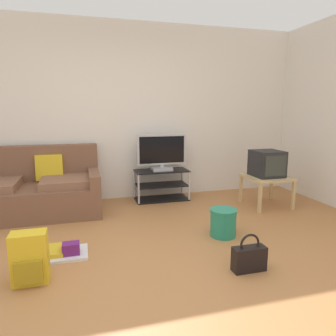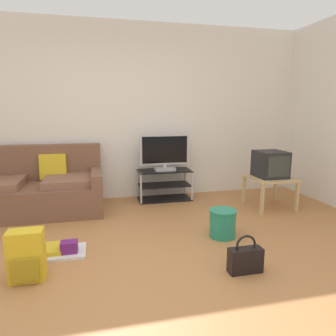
# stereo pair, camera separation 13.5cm
# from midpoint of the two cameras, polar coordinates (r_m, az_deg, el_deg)

# --- Properties ---
(ground_plane) EXTENTS (9.00, 9.80, 0.02)m
(ground_plane) POSITION_cam_midpoint_polar(r_m,az_deg,el_deg) (2.87, -5.61, -18.67)
(ground_plane) COLOR #B27542
(wall_back) EXTENTS (9.00, 0.10, 2.70)m
(wall_back) POSITION_cam_midpoint_polar(r_m,az_deg,el_deg) (4.94, -10.90, 9.97)
(wall_back) COLOR silver
(wall_back) RESTS_ON ground_plane
(couch) EXTENTS (1.79, 0.94, 0.90)m
(couch) POSITION_cam_midpoint_polar(r_m,az_deg,el_deg) (4.61, -24.48, -3.78)
(couch) COLOR brown
(couch) RESTS_ON ground_plane
(tv_stand) EXTENTS (0.82, 0.40, 0.47)m
(tv_stand) POSITION_cam_midpoint_polar(r_m,az_deg,el_deg) (4.86, -2.00, -3.12)
(tv_stand) COLOR black
(tv_stand) RESTS_ON ground_plane
(flat_tv) EXTENTS (0.76, 0.22, 0.56)m
(flat_tv) POSITION_cam_midpoint_polar(r_m,az_deg,el_deg) (4.74, -1.97, 2.82)
(flat_tv) COLOR #B2B2B7
(flat_tv) RESTS_ON tv_stand
(side_table) EXTENTS (0.59, 0.59, 0.44)m
(side_table) POSITION_cam_midpoint_polar(r_m,az_deg,el_deg) (4.71, 16.91, -2.19)
(side_table) COLOR tan
(side_table) RESTS_ON ground_plane
(crt_tv) EXTENTS (0.39, 0.42, 0.37)m
(crt_tv) POSITION_cam_midpoint_polar(r_m,az_deg,el_deg) (4.68, 16.96, 0.80)
(crt_tv) COLOR #232326
(crt_tv) RESTS_ON side_table
(backpack) EXTENTS (0.28, 0.24, 0.43)m
(backpack) POSITION_cam_midpoint_polar(r_m,az_deg,el_deg) (2.87, -25.35, -14.80)
(backpack) COLOR gold
(backpack) RESTS_ON ground_plane
(handbag) EXTENTS (0.30, 0.12, 0.34)m
(handbag) POSITION_cam_midpoint_polar(r_m,az_deg,el_deg) (2.89, 13.35, -15.74)
(handbag) COLOR black
(handbag) RESTS_ON ground_plane
(cleaning_bucket) EXTENTS (0.30, 0.30, 0.31)m
(cleaning_bucket) POSITION_cam_midpoint_polar(r_m,az_deg,el_deg) (3.55, 9.03, -9.74)
(cleaning_bucket) COLOR #238466
(cleaning_bucket) RESTS_ON ground_plane
(floor_tray) EXTENTS (0.48, 0.34, 0.14)m
(floor_tray) POSITION_cam_midpoint_polar(r_m,az_deg,el_deg) (3.29, -20.15, -14.33)
(floor_tray) COLOR silver
(floor_tray) RESTS_ON ground_plane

